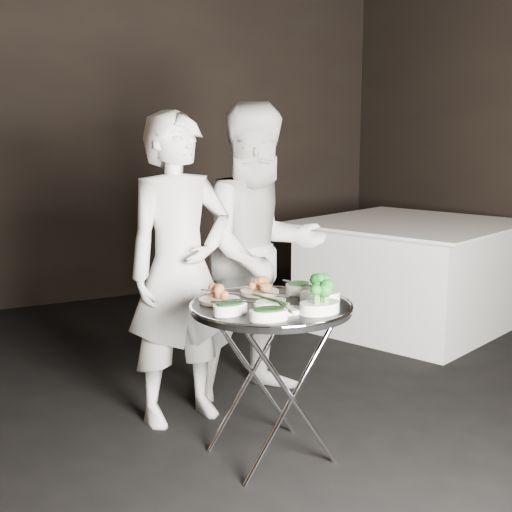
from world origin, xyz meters
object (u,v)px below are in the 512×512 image
tray_stand (271,375)px  dining_table (409,275)px  serving_tray (271,307)px  waiter_left (180,269)px  waiter_right (261,252)px

tray_stand → dining_table: size_ratio=0.50×
tray_stand → dining_table: dining_table is taller
serving_tray → dining_table: (2.04, 1.44, -0.32)m
waiter_left → waiter_right: 0.56m
serving_tray → waiter_left: 0.66m
tray_stand → dining_table: 2.49m
dining_table → waiter_right: bearing=-157.7°
waiter_left → dining_table: bearing=14.2°
waiter_right → tray_stand: bearing=-113.8°
serving_tray → dining_table: size_ratio=0.52×
tray_stand → waiter_left: 0.78m
waiter_left → dining_table: 2.41m
waiter_left → tray_stand: bearing=-78.5°
tray_stand → waiter_right: bearing=64.8°
waiter_right → dining_table: (1.69, 0.69, -0.42)m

